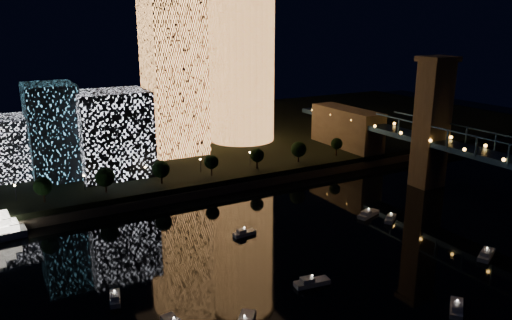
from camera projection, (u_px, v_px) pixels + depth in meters
The scene contains 9 objects.
ground at pixel (394, 282), 123.83m from camera, with size 520.00×520.00×0.00m, color black.
far_bank at pixel (173, 141), 257.93m from camera, with size 420.00×160.00×5.00m, color black.
seawall at pixel (242, 184), 192.50m from camera, with size 420.00×6.00×3.00m, color #6B5E4C.
tower_cylindrical at pixel (241, 51), 238.90m from camera, with size 34.00×34.00×86.78m.
tower_rectangular at pixel (174, 69), 216.92m from camera, with size 23.28×23.28×74.06m, color #FFA151.
midrise_blocks at pixel (31, 138), 186.09m from camera, with size 92.48×45.64×35.36m.
motorboats at pixel (339, 282), 122.25m from camera, with size 108.55×65.62×2.78m.
esplanade_trees at pixel (159, 169), 180.81m from camera, with size 165.36×6.65×8.82m.
street_lamps at pixel (146, 170), 184.71m from camera, with size 132.70×0.70×5.65m.
Camera 1 is at (-83.81, -80.54, 62.59)m, focal length 35.00 mm.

